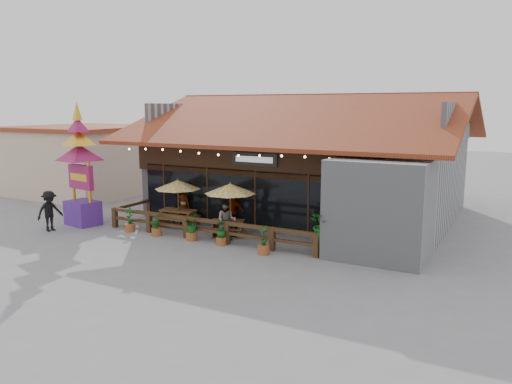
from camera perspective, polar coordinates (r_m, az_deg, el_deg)
The scene contains 19 objects.
ground at distance 20.29m, azimuth -1.34°, elevation -5.81°, with size 100.00×100.00×0.00m, color gray.
restaurant_building at distance 25.61m, azimuth 6.48°, elevation 2.42°, with size 15.50×14.73×6.09m.
patio_railing at distance 21.09m, azimuth -7.04°, elevation -3.55°, with size 10.00×2.60×0.92m.
neighbor_building at distance 33.88m, azimuth -18.71°, elevation 3.63°, with size 8.40×8.40×4.22m.
umbrella_left at distance 22.78m, azimuth -8.93°, elevation 0.81°, with size 2.60×2.60×2.24m.
umbrella_right at distance 20.90m, azimuth -2.97°, elevation 0.35°, with size 2.81×2.81×2.33m.
picnic_table_left at distance 23.13m, azimuth -8.87°, elevation -2.64°, with size 1.73×1.52×0.78m.
picnic_table_right at distance 21.34m, azimuth -3.25°, elevation -3.81°, with size 1.71×1.60×0.66m.
thai_sign_tower at distance 24.18m, azimuth -19.52°, elevation 3.91°, with size 2.63×2.63×6.09m.
tropical_plant at distance 18.42m, azimuth 8.22°, elevation -3.77°, with size 1.95×1.93×2.04m.
diner_a at distance 23.59m, azimuth -8.31°, elevation -1.60°, with size 0.61×0.40×1.69m, color #341F10.
diner_b at distance 20.50m, azimuth -3.38°, elevation -3.27°, with size 0.81×0.63×1.66m, color #341F10.
diner_c at distance 22.30m, azimuth -2.62°, elevation -2.21°, with size 0.97×0.40×1.65m, color #341F10.
pedestrian at distance 23.76m, azimuth -22.52°, elevation -2.02°, with size 1.17×0.67×1.80m, color black.
planter_a at distance 22.64m, azimuth -14.24°, elevation -3.29°, with size 0.46×0.44×1.07m.
planter_b at distance 21.62m, azimuth -11.32°, elevation -3.72°, with size 0.43×0.43×1.05m.
planter_c at distance 20.64m, azimuth -7.41°, elevation -3.89°, with size 0.84×0.86×1.07m.
planter_d at distance 19.86m, azimuth -4.00°, elevation -4.75°, with size 0.53×0.53×0.99m.
planter_e at distance 18.61m, azimuth 0.87°, elevation -5.77°, with size 0.45×0.47×1.10m.
Camera 1 is at (9.67, -16.99, 5.43)m, focal length 35.00 mm.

